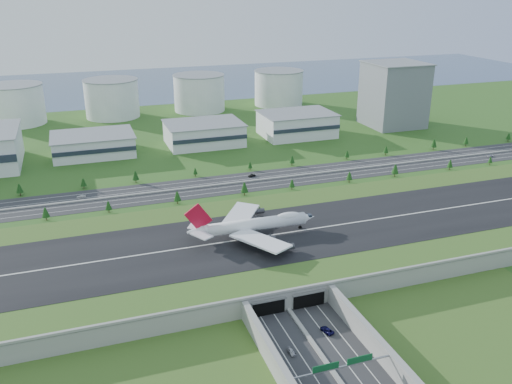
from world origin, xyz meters
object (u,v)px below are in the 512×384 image
object	(u,v)px
car_5	(252,175)
car_7	(81,196)
car_0	(291,351)
car_2	(327,330)
car_6	(490,156)
office_tower	(394,95)
boeing_747	(253,225)
fuel_tank_a	(15,105)

from	to	relation	value
car_5	car_7	xyz separation A→B (m)	(-108.83, -2.31, -0.07)
car_0	car_2	size ratio (longest dim) A/B	0.81
car_0	car_6	xyz separation A→B (m)	(226.49, 162.95, -0.11)
car_5	car_6	world-z (taller)	car_5
car_2	car_5	distance (m)	173.81
car_0	car_7	bearing A→B (deg)	107.82
office_tower	car_5	distance (m)	189.61
office_tower	car_2	bearing A→B (deg)	-126.13
car_5	boeing_747	bearing A→B (deg)	-33.25
car_2	car_5	world-z (taller)	car_5
car_6	car_5	bearing A→B (deg)	74.63
car_0	boeing_747	bearing A→B (deg)	79.04
fuel_tank_a	office_tower	bearing A→B (deg)	-19.77
office_tower	car_0	distance (m)	342.76
car_0	car_5	distance (m)	184.25
office_tower	car_7	size ratio (longest dim) A/B	10.31
car_6	car_0	bearing A→B (deg)	115.29
fuel_tank_a	car_0	xyz separation A→B (m)	(110.70, -385.13, -16.56)
office_tower	car_0	bearing A→B (deg)	-127.77
car_5	office_tower	bearing A→B (deg)	104.16
car_6	office_tower	bearing A→B (deg)	-1.33
fuel_tank_a	car_6	distance (m)	404.15
fuel_tank_a	car_7	xyz separation A→B (m)	(47.27, -208.87, -16.61)
office_tower	fuel_tank_a	distance (m)	340.18
fuel_tank_a	car_2	bearing A→B (deg)	-71.30
car_0	car_5	bearing A→B (deg)	73.77
car_0	car_6	distance (m)	279.01
office_tower	car_2	world-z (taller)	office_tower
car_7	car_0	bearing A→B (deg)	28.57
car_7	car_2	bearing A→B (deg)	34.27
office_tower	car_2	distance (m)	326.80
car_2	boeing_747	bearing A→B (deg)	-100.91
car_5	fuel_tank_a	bearing A→B (deg)	-157.95
fuel_tank_a	car_5	bearing A→B (deg)	-52.92
boeing_747	car_6	xyz separation A→B (m)	(214.11, 84.70, -12.83)
car_2	car_6	world-z (taller)	car_2
boeing_747	car_6	bearing A→B (deg)	22.89
car_0	car_2	distance (m)	18.64
car_2	car_6	size ratio (longest dim) A/B	1.16
car_0	car_5	xyz separation A→B (m)	(45.40, 178.57, 0.02)
fuel_tank_a	car_2	size ratio (longest dim) A/B	8.42
fuel_tank_a	car_0	size ratio (longest dim) A/B	10.37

